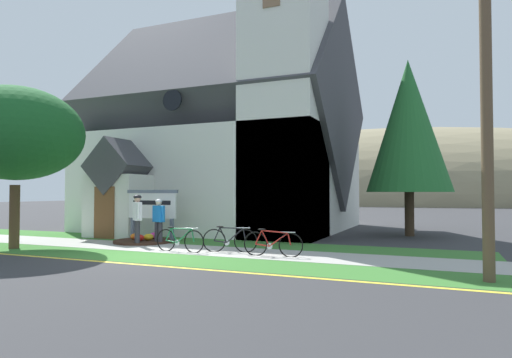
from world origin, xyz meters
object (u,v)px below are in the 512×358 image
Objects in this scene: bicycle_green at (230,240)px; roadside_conifer at (408,126)px; church_sign at (152,206)px; cyclist_in_yellow_jersey at (159,218)px; cyclist_in_blue_jersey at (137,215)px; utility_pole at (480,35)px; verge_sapling at (16,134)px; bicycle_red at (273,244)px; yard_deciduous_tree at (112,157)px; bicycle_yellow at (180,240)px.

roadside_conifer is at bearing 57.54° from bicycle_green.
church_sign is 1.22m from cyclist_in_yellow_jersey.
cyclist_in_blue_jersey reaches higher than cyclist_in_yellow_jersey.
cyclist_in_blue_jersey is 1.10× the size of cyclist_in_yellow_jersey.
bicycle_green is at bearing -122.46° from roadside_conifer.
utility_pole reaches higher than verge_sapling.
bicycle_red is at bearing 162.82° from utility_pole.
roadside_conifer is (8.57, 7.35, 3.68)m from cyclist_in_blue_jersey.
verge_sapling is at bearing -72.50° from yard_deciduous_tree.
roadside_conifer reaches higher than cyclist_in_blue_jersey.
yard_deciduous_tree is 7.74m from verge_sapling.
verge_sapling is at bearing -146.23° from cyclist_in_blue_jersey.
utility_pole reaches higher than church_sign.
cyclist_in_blue_jersey is 8.07m from yard_deciduous_tree.
roadside_conifer is 1.41× the size of verge_sapling.
bicycle_green is 1.58m from bicycle_yellow.
bicycle_yellow is (-3.04, -0.22, -0.00)m from bicycle_red.
yard_deciduous_tree reaches higher than bicycle_green.
verge_sapling is (-7.04, -1.96, 3.45)m from bicycle_green.
church_sign reaches higher than bicycle_green.
roadside_conifer is (8.95, 5.97, 3.40)m from church_sign.
yard_deciduous_tree reaches higher than bicycle_red.
utility_pole is 17.98m from yard_deciduous_tree.
yard_deciduous_tree reaches higher than church_sign.
cyclist_in_blue_jersey is at bearing -42.56° from yard_deciduous_tree.
church_sign is at bearing 158.44° from bicycle_green.
verge_sapling is (-5.56, -1.40, 3.46)m from bicycle_yellow.
bicycle_yellow is at bearing -19.64° from cyclist_in_blue_jersey.
yard_deciduous_tree is (-6.11, 4.57, 2.71)m from cyclist_in_yellow_jersey.
verge_sapling is at bearing -129.24° from church_sign.
bicycle_red is 12.78m from yard_deciduous_tree.
bicycle_yellow is at bearing -175.91° from bicycle_red.
utility_pole reaches higher than yard_deciduous_tree.
yard_deciduous_tree is (-10.93, 5.76, 3.28)m from bicycle_red.
bicycle_red is 0.33× the size of verge_sapling.
yard_deciduous_tree is (-9.37, 5.42, 3.27)m from bicycle_green.
bicycle_yellow is at bearing 14.16° from verge_sapling.
bicycle_green is 10.00m from roadside_conifer.
utility_pole is 14.04m from verge_sapling.
bicycle_red is 9.42m from verge_sapling.
bicycle_yellow is 0.35× the size of yard_deciduous_tree.
cyclist_in_blue_jersey is at bearing 160.36° from bicycle_yellow.
roadside_conifer reaches higher than cyclist_in_yellow_jersey.
bicycle_red is at bearing -6.34° from cyclist_in_blue_jersey.
church_sign is 1.32× the size of bicycle_green.
roadside_conifer is at bearing 40.61° from cyclist_in_blue_jersey.
verge_sapling reaches higher than bicycle_red.
verge_sapling reaches higher than church_sign.
verge_sapling reaches higher than bicycle_green.
church_sign is at bearing 140.43° from bicycle_yellow.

